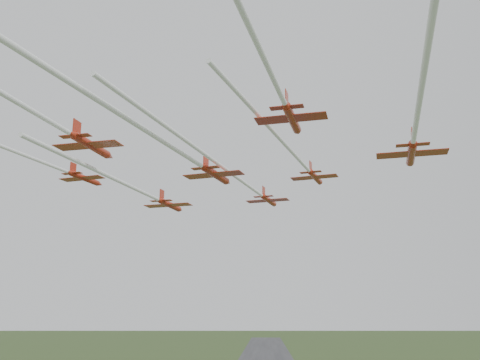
{
  "coord_description": "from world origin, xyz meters",
  "views": [
    {
      "loc": [
        0.08,
        -88.61,
        30.12
      ],
      "look_at": [
        -3.87,
        -3.87,
        51.46
      ],
      "focal_mm": 40.0,
      "sensor_mm": 36.0,
      "label": 1
    }
  ],
  "objects_px": {
    "jet_row2_right": "(297,157)",
    "jet_row2_left": "(145,193)",
    "jet_lead": "(239,179)",
    "jet_row4_right": "(261,52)",
    "jet_row3_mid": "(167,143)",
    "jet_row3_right": "(418,113)",
    "jet_row3_left": "(25,155)",
    "jet_row4_left": "(51,122)"
  },
  "relations": [
    {
      "from": "jet_lead",
      "to": "jet_row4_right",
      "type": "xyz_separation_m",
      "value": [
        4.11,
        -43.76,
        0.31
      ]
    },
    {
      "from": "jet_lead",
      "to": "jet_row3_mid",
      "type": "distance_m",
      "value": 23.95
    },
    {
      "from": "jet_row2_right",
      "to": "jet_row2_left",
      "type": "bearing_deg",
      "value": 177.86
    },
    {
      "from": "jet_row3_left",
      "to": "jet_row3_right",
      "type": "height_order",
      "value": "jet_row3_left"
    },
    {
      "from": "jet_lead",
      "to": "jet_row4_left",
      "type": "height_order",
      "value": "jet_row4_left"
    },
    {
      "from": "jet_row2_left",
      "to": "jet_row3_right",
      "type": "height_order",
      "value": "jet_row3_right"
    },
    {
      "from": "jet_lead",
      "to": "jet_row3_mid",
      "type": "xyz_separation_m",
      "value": [
        -8.08,
        -22.52,
        -1.0
      ]
    },
    {
      "from": "jet_lead",
      "to": "jet_row3_left",
      "type": "height_order",
      "value": "jet_row3_left"
    },
    {
      "from": "jet_row4_right",
      "to": "jet_row3_right",
      "type": "bearing_deg",
      "value": 48.4
    },
    {
      "from": "jet_row2_right",
      "to": "jet_row4_left",
      "type": "distance_m",
      "value": 35.43
    },
    {
      "from": "jet_row2_right",
      "to": "jet_row4_left",
      "type": "xyz_separation_m",
      "value": [
        -30.41,
        -18.17,
        -0.55
      ]
    },
    {
      "from": "jet_row3_left",
      "to": "jet_row2_right",
      "type": "bearing_deg",
      "value": 22.7
    },
    {
      "from": "jet_row2_right",
      "to": "jet_row3_mid",
      "type": "xyz_separation_m",
      "value": [
        -17.3,
        -13.41,
        -1.9
      ]
    },
    {
      "from": "jet_row3_mid",
      "to": "jet_row3_right",
      "type": "height_order",
      "value": "jet_row3_right"
    },
    {
      "from": "jet_lead",
      "to": "jet_row3_mid",
      "type": "height_order",
      "value": "jet_lead"
    },
    {
      "from": "jet_row3_mid",
      "to": "jet_row3_right",
      "type": "distance_m",
      "value": 30.33
    },
    {
      "from": "jet_row3_right",
      "to": "jet_row2_left",
      "type": "bearing_deg",
      "value": 152.16
    },
    {
      "from": "jet_row2_right",
      "to": "jet_row3_right",
      "type": "distance_m",
      "value": 25.1
    },
    {
      "from": "jet_row3_right",
      "to": "jet_row4_left",
      "type": "height_order",
      "value": "jet_row4_left"
    },
    {
      "from": "jet_row2_left",
      "to": "jet_row3_left",
      "type": "xyz_separation_m",
      "value": [
        -15.07,
        -12.94,
        2.97
      ]
    },
    {
      "from": "jet_row2_left",
      "to": "jet_row3_right",
      "type": "xyz_separation_m",
      "value": [
        36.68,
        -30.93,
        1.61
      ]
    },
    {
      "from": "jet_lead",
      "to": "jet_row2_right",
      "type": "relative_size",
      "value": 1.3
    },
    {
      "from": "jet_row2_left",
      "to": "jet_row4_left",
      "type": "relative_size",
      "value": 1.01
    },
    {
      "from": "jet_row3_right",
      "to": "jet_row4_right",
      "type": "height_order",
      "value": "jet_row4_right"
    },
    {
      "from": "jet_lead",
      "to": "jet_row2_left",
      "type": "height_order",
      "value": "jet_lead"
    },
    {
      "from": "jet_row2_right",
      "to": "jet_row3_mid",
      "type": "height_order",
      "value": "jet_row2_right"
    },
    {
      "from": "jet_row2_left",
      "to": "jet_row4_right",
      "type": "xyz_separation_m",
      "value": [
        19.81,
        -43.47,
        2.69
      ]
    },
    {
      "from": "jet_row4_right",
      "to": "jet_row2_right",
      "type": "bearing_deg",
      "value": 93.39
    },
    {
      "from": "jet_lead",
      "to": "jet_row2_left",
      "type": "relative_size",
      "value": 1.38
    },
    {
      "from": "jet_row3_mid",
      "to": "jet_lead",
      "type": "bearing_deg",
      "value": 87.06
    },
    {
      "from": "jet_row2_left",
      "to": "jet_row4_left",
      "type": "height_order",
      "value": "jet_row4_left"
    },
    {
      "from": "jet_row2_left",
      "to": "jet_row2_right",
      "type": "relative_size",
      "value": 0.94
    },
    {
      "from": "jet_row4_right",
      "to": "jet_row3_left",
      "type": "bearing_deg",
      "value": 150.58
    },
    {
      "from": "jet_row3_mid",
      "to": "jet_row4_right",
      "type": "relative_size",
      "value": 1.0
    },
    {
      "from": "jet_row3_mid",
      "to": "jet_row4_left",
      "type": "bearing_deg",
      "value": -143.25
    },
    {
      "from": "jet_row2_left",
      "to": "jet_row3_left",
      "type": "relative_size",
      "value": 0.86
    },
    {
      "from": "jet_lead",
      "to": "jet_row3_mid",
      "type": "relative_size",
      "value": 1.03
    },
    {
      "from": "jet_lead",
      "to": "jet_row3_left",
      "type": "distance_m",
      "value": 33.5
    },
    {
      "from": "jet_row3_left",
      "to": "jet_row3_right",
      "type": "distance_m",
      "value": 54.8
    },
    {
      "from": "jet_lead",
      "to": "jet_row4_right",
      "type": "relative_size",
      "value": 1.03
    },
    {
      "from": "jet_row2_left",
      "to": "jet_row3_mid",
      "type": "xyz_separation_m",
      "value": [
        7.62,
        -22.23,
        1.38
      ]
    },
    {
      "from": "jet_row2_left",
      "to": "jet_row2_right",
      "type": "height_order",
      "value": "jet_row2_right"
    }
  ]
}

